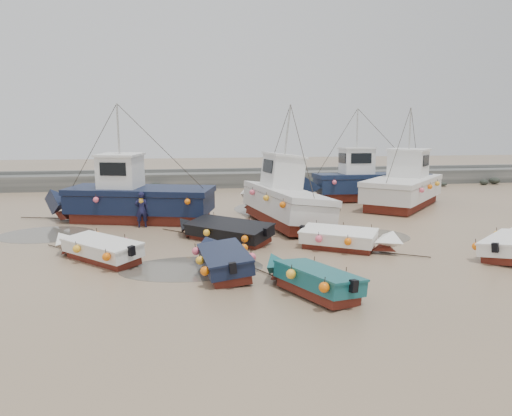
{
  "coord_description": "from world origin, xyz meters",
  "views": [
    {
      "loc": [
        -3.52,
        -19.63,
        5.14
      ],
      "look_at": [
        0.1,
        2.55,
        1.4
      ],
      "focal_mm": 35.0,
      "sensor_mm": 36.0,
      "label": 1
    }
  ],
  "objects_px": {
    "dinghy_4": "(223,228)",
    "cabin_boat_3": "(406,185)",
    "cabin_boat_2": "(362,182)",
    "cabin_boat_1": "(279,198)",
    "dinghy_2": "(309,275)",
    "cabin_boat_0": "(129,197)",
    "person": "(142,227)",
    "dinghy_0": "(97,246)",
    "dinghy_1": "(224,256)",
    "dinghy_5": "(347,237)"
  },
  "relations": [
    {
      "from": "dinghy_4",
      "to": "cabin_boat_3",
      "type": "height_order",
      "value": "cabin_boat_3"
    },
    {
      "from": "dinghy_4",
      "to": "cabin_boat_2",
      "type": "xyz_separation_m",
      "value": [
        10.57,
        10.5,
        0.78
      ]
    },
    {
      "from": "cabin_boat_1",
      "to": "cabin_boat_3",
      "type": "xyz_separation_m",
      "value": [
        9.17,
        4.28,
        -0.01
      ]
    },
    {
      "from": "cabin_boat_3",
      "to": "dinghy_2",
      "type": "bearing_deg",
      "value": -82.85
    },
    {
      "from": "dinghy_4",
      "to": "cabin_boat_0",
      "type": "height_order",
      "value": "cabin_boat_0"
    },
    {
      "from": "person",
      "to": "dinghy_0",
      "type": "bearing_deg",
      "value": 74.62
    },
    {
      "from": "dinghy_0",
      "to": "person",
      "type": "distance_m",
      "value": 6.24
    },
    {
      "from": "dinghy_2",
      "to": "dinghy_4",
      "type": "relative_size",
      "value": 0.96
    },
    {
      "from": "dinghy_2",
      "to": "cabin_boat_2",
      "type": "xyz_separation_m",
      "value": [
        8.65,
        18.08,
        0.75
      ]
    },
    {
      "from": "dinghy_2",
      "to": "cabin_boat_0",
      "type": "xyz_separation_m",
      "value": [
        -6.48,
        12.89,
        0.75
      ]
    },
    {
      "from": "dinghy_4",
      "to": "cabin_boat_1",
      "type": "bearing_deg",
      "value": 1.64
    },
    {
      "from": "dinghy_1",
      "to": "person",
      "type": "relative_size",
      "value": 3.09
    },
    {
      "from": "dinghy_0",
      "to": "dinghy_5",
      "type": "height_order",
      "value": "same"
    },
    {
      "from": "dinghy_4",
      "to": "person",
      "type": "xyz_separation_m",
      "value": [
        -3.81,
        3.54,
        -0.54
      ]
    },
    {
      "from": "dinghy_0",
      "to": "dinghy_2",
      "type": "height_order",
      "value": "same"
    },
    {
      "from": "cabin_boat_3",
      "to": "cabin_boat_1",
      "type": "bearing_deg",
      "value": -113.44
    },
    {
      "from": "dinghy_0",
      "to": "cabin_boat_2",
      "type": "xyz_separation_m",
      "value": [
        15.7,
        13.03,
        0.77
      ]
    },
    {
      "from": "dinghy_4",
      "to": "dinghy_5",
      "type": "distance_m",
      "value": 5.56
    },
    {
      "from": "person",
      "to": "dinghy_2",
      "type": "bearing_deg",
      "value": 114.09
    },
    {
      "from": "dinghy_2",
      "to": "cabin_boat_1",
      "type": "xyz_separation_m",
      "value": [
        1.41,
        11.16,
        0.76
      ]
    },
    {
      "from": "cabin_boat_0",
      "to": "person",
      "type": "bearing_deg",
      "value": -140.03
    },
    {
      "from": "dinghy_4",
      "to": "cabin_boat_2",
      "type": "bearing_deg",
      "value": -0.64
    },
    {
      "from": "cabin_boat_3",
      "to": "person",
      "type": "height_order",
      "value": "cabin_boat_3"
    },
    {
      "from": "dinghy_0",
      "to": "cabin_boat_1",
      "type": "relative_size",
      "value": 0.45
    },
    {
      "from": "dinghy_0",
      "to": "cabin_boat_3",
      "type": "xyz_separation_m",
      "value": [
        17.62,
        10.39,
        0.77
      ]
    },
    {
      "from": "person",
      "to": "cabin_boat_0",
      "type": "bearing_deg",
      "value": -70.1
    },
    {
      "from": "dinghy_1",
      "to": "cabin_boat_3",
      "type": "relative_size",
      "value": 0.62
    },
    {
      "from": "dinghy_1",
      "to": "cabin_boat_0",
      "type": "bearing_deg",
      "value": 108.22
    },
    {
      "from": "dinghy_0",
      "to": "cabin_boat_2",
      "type": "relative_size",
      "value": 0.44
    },
    {
      "from": "dinghy_0",
      "to": "person",
      "type": "relative_size",
      "value": 2.58
    },
    {
      "from": "dinghy_0",
      "to": "cabin_boat_0",
      "type": "xyz_separation_m",
      "value": [
        0.56,
        7.84,
        0.76
      ]
    },
    {
      "from": "dinghy_2",
      "to": "dinghy_1",
      "type": "bearing_deg",
      "value": 106.48
    },
    {
      "from": "cabin_boat_1",
      "to": "cabin_boat_3",
      "type": "distance_m",
      "value": 10.12
    },
    {
      "from": "cabin_boat_0",
      "to": "cabin_boat_3",
      "type": "relative_size",
      "value": 1.19
    },
    {
      "from": "dinghy_2",
      "to": "dinghy_5",
      "type": "height_order",
      "value": "same"
    },
    {
      "from": "dinghy_1",
      "to": "cabin_boat_2",
      "type": "height_order",
      "value": "cabin_boat_2"
    },
    {
      "from": "cabin_boat_1",
      "to": "cabin_boat_2",
      "type": "height_order",
      "value": "same"
    },
    {
      "from": "dinghy_5",
      "to": "person",
      "type": "xyz_separation_m",
      "value": [
        -8.73,
        6.13,
        -0.56
      ]
    },
    {
      "from": "dinghy_1",
      "to": "cabin_boat_1",
      "type": "xyz_separation_m",
      "value": [
        3.77,
        8.43,
        0.77
      ]
    },
    {
      "from": "dinghy_5",
      "to": "cabin_boat_1",
      "type": "distance_m",
      "value": 6.42
    },
    {
      "from": "dinghy_1",
      "to": "dinghy_4",
      "type": "xyz_separation_m",
      "value": [
        0.44,
        4.85,
        -0.01
      ]
    },
    {
      "from": "dinghy_0",
      "to": "dinghy_1",
      "type": "bearing_deg",
      "value": -68.74
    },
    {
      "from": "dinghy_4",
      "to": "cabin_boat_3",
      "type": "relative_size",
      "value": 0.56
    },
    {
      "from": "dinghy_2",
      "to": "cabin_boat_2",
      "type": "height_order",
      "value": "cabin_boat_2"
    },
    {
      "from": "cabin_boat_3",
      "to": "dinghy_5",
      "type": "bearing_deg",
      "value": -84.4
    },
    {
      "from": "dinghy_5",
      "to": "cabin_boat_1",
      "type": "xyz_separation_m",
      "value": [
        -1.59,
        6.17,
        0.77
      ]
    },
    {
      "from": "cabin_boat_2",
      "to": "cabin_boat_3",
      "type": "distance_m",
      "value": 3.27
    },
    {
      "from": "dinghy_4",
      "to": "cabin_boat_0",
      "type": "relative_size",
      "value": 0.47
    },
    {
      "from": "dinghy_4",
      "to": "dinghy_5",
      "type": "bearing_deg",
      "value": -73.25
    },
    {
      "from": "dinghy_5",
      "to": "cabin_boat_0",
      "type": "height_order",
      "value": "cabin_boat_0"
    }
  ]
}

